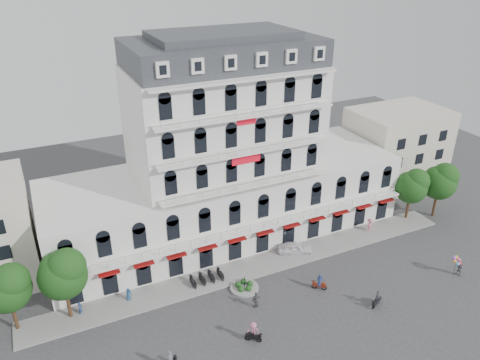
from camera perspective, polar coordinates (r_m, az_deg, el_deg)
name	(u,v)px	position (r m, az deg, el deg)	size (l,w,h in m)	color
ground	(296,315)	(50.48, 6.80, -16.01)	(120.00, 120.00, 0.00)	#38383A
sidewalk	(256,266)	(56.41, 1.98, -10.45)	(53.00, 4.00, 0.16)	gray
main_building	(225,162)	(58.42, -1.87, 2.19)	(45.00, 15.00, 25.80)	silver
flank_building_east	(396,147)	(77.29, 18.44, 3.83)	(14.00, 10.00, 12.00)	beige
traffic_island	(244,287)	(53.13, 0.53, -12.89)	(3.20, 3.20, 1.60)	gray
parked_scooter_row	(207,282)	(54.28, -4.05, -12.32)	(4.40, 1.80, 1.10)	black
tree_west_outer	(7,286)	(50.21, -26.54, -11.52)	(4.50, 4.48, 7.76)	#382314
tree_west_inner	(63,272)	(49.35, -20.81, -10.48)	(4.76, 4.76, 8.25)	#382314
tree_east_inner	(412,185)	(67.28, 20.24, -0.59)	(4.40, 4.37, 7.57)	#382314
tree_east_outer	(440,180)	(69.30, 23.22, -0.03)	(4.65, 4.65, 8.05)	#382314
parked_car	(295,248)	(58.70, 6.69, -8.23)	(1.69, 4.20, 1.43)	white
rider_east	(320,282)	(53.33, 9.68, -12.15)	(1.40, 1.22, 2.03)	maroon
rider_northeast	(377,298)	(52.57, 16.38, -13.68)	(1.61, 0.91, 2.02)	black
rider_center	(253,331)	(46.73, 1.62, -17.97)	(1.43, 1.26, 2.31)	black
pedestrian_left	(129,295)	(52.66, -13.41, -13.44)	(0.76, 0.50, 1.56)	navy
pedestrian_mid	(256,300)	(50.44, 1.99, -14.39)	(1.12, 0.47, 1.91)	#515057
pedestrian_right	(370,225)	(64.60, 15.51, -5.34)	(1.24, 0.71, 1.92)	#CE6D83
pedestrian_far	(80,308)	(52.33, -18.89, -14.59)	(0.57, 0.38, 1.57)	navy
balloon_vendor	(459,266)	(59.89, 25.10, -9.50)	(1.33, 1.27, 2.45)	slate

